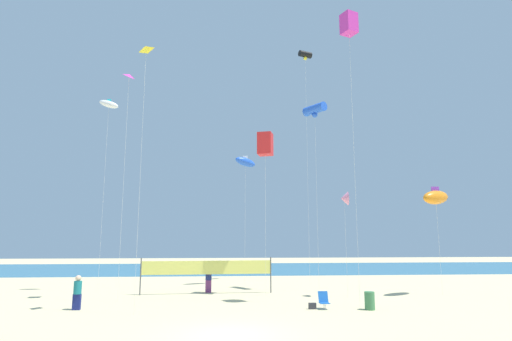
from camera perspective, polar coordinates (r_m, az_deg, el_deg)
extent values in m
plane|color=beige|center=(17.18, -3.83, -21.87)|extent=(120.00, 120.00, 0.00)
cube|color=teal|center=(51.27, -4.09, -13.45)|extent=(120.00, 20.00, 0.01)
cube|color=navy|center=(24.38, -23.70, -16.42)|extent=(0.38, 0.23, 0.80)
cylinder|color=#19727A|center=(24.29, -23.59, -14.71)|extent=(0.40, 0.40, 0.66)
sphere|color=beige|center=(24.24, -23.51, -13.58)|extent=(0.30, 0.30, 0.30)
cube|color=#7A3872|center=(29.41, -6.65, -15.73)|extent=(0.40, 0.24, 0.83)
cylinder|color=navy|center=(29.34, -6.62, -14.25)|extent=(0.42, 0.42, 0.69)
sphere|color=#997051|center=(29.30, -6.60, -13.28)|extent=(0.31, 0.31, 0.31)
cube|color=#1959B2|center=(22.95, 9.53, -17.76)|extent=(0.52, 0.48, 0.03)
cube|color=#1959B2|center=(23.19, 9.33, -16.97)|extent=(0.52, 0.23, 0.57)
cylinder|color=silver|center=(22.84, 9.63, -18.20)|extent=(0.03, 0.03, 0.32)
cylinder|color=silver|center=(23.11, 9.45, -18.10)|extent=(0.03, 0.03, 0.32)
cylinder|color=#3F7F4C|center=(23.29, 15.55, -17.08)|extent=(0.53, 0.53, 0.92)
cylinder|color=#4C4C51|center=(28.89, -15.79, -14.01)|extent=(0.08, 0.08, 2.40)
cylinder|color=#4C4C51|center=(29.06, 2.07, -14.31)|extent=(0.08, 0.08, 2.40)
cube|color=#EAE566|center=(28.60, -6.82, -13.28)|extent=(8.71, 0.57, 0.90)
cube|color=#2D2D33|center=(22.98, 7.86, -18.19)|extent=(0.40, 0.20, 0.32)
cylinder|color=silver|center=(26.40, -17.99, -1.84)|extent=(0.01, 0.01, 13.92)
pyramid|color=#D833A5|center=(28.10, -17.20, 12.54)|extent=(0.97, 0.97, 0.49)
cylinder|color=silver|center=(24.18, 13.52, 1.78)|extent=(0.01, 0.01, 16.56)
cube|color=#D833A5|center=(26.99, 12.81, 19.30)|extent=(1.07, 1.07, 1.29)
cylinder|color=silver|center=(36.49, 7.18, 1.03)|extent=(0.01, 0.01, 20.48)
cylinder|color=black|center=(39.61, 6.87, 15.76)|extent=(1.33, 0.96, 0.57)
sphere|color=yellow|center=(39.45, 6.88, 15.26)|extent=(0.34, 0.34, 0.34)
cylinder|color=silver|center=(30.20, 8.47, -3.66)|extent=(0.01, 0.01, 13.31)
cylinder|color=blue|center=(31.54, 8.18, 8.45)|extent=(1.64, 1.97, 0.69)
sphere|color=blue|center=(31.41, 8.20, 7.68)|extent=(0.42, 0.42, 0.42)
cylinder|color=silver|center=(31.16, -20.49, -3.20)|extent=(0.01, 0.01, 13.47)
ellipsoid|color=white|center=(32.50, -19.81, 8.69)|extent=(1.52, 0.58, 0.84)
cube|color=#26BFCC|center=(32.56, -19.79, 9.04)|extent=(0.28, 0.06, 0.35)
cylinder|color=silver|center=(21.91, -15.83, -0.67)|extent=(0.01, 0.01, 13.79)
pyramid|color=yellow|center=(23.93, -15.13, 16.07)|extent=(0.68, 0.67, 0.38)
cylinder|color=silver|center=(27.17, 12.43, -10.39)|extent=(0.01, 0.01, 6.25)
cone|color=pink|center=(27.28, 12.21, -3.82)|extent=(0.59, 0.96, 0.90)
cylinder|color=silver|center=(29.91, 24.15, -9.55)|extent=(0.01, 0.01, 6.39)
ellipsoid|color=orange|center=(30.02, 23.75, -3.45)|extent=(2.80, 2.25, 1.16)
cube|color=purple|center=(30.06, 23.70, -2.70)|extent=(0.53, 0.06, 0.66)
cylinder|color=silver|center=(27.49, 1.34, -6.59)|extent=(0.01, 0.01, 10.08)
cube|color=red|center=(28.18, 1.30, 3.70)|extent=(1.21, 1.21, 1.53)
cylinder|color=silver|center=(33.10, -1.53, -7.24)|extent=(0.01, 0.01, 9.86)
ellipsoid|color=blue|center=(33.63, -1.50, 1.19)|extent=(2.04, 1.56, 0.98)
cube|color=white|center=(33.69, -1.50, 1.66)|extent=(0.38, 0.06, 0.47)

